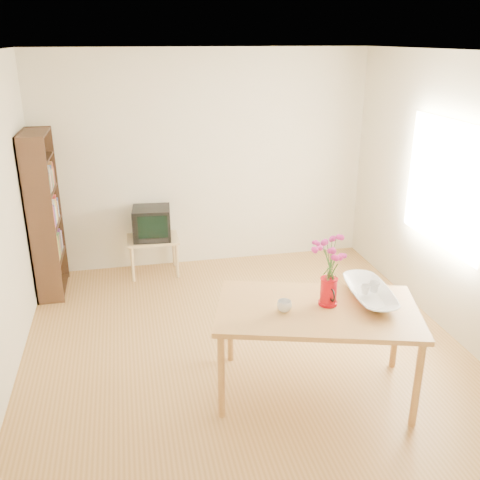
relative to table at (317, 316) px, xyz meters
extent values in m
plane|color=olive|center=(-0.41, 0.62, -0.68)|extent=(4.50, 4.50, 0.00)
plane|color=white|center=(-0.41, 0.62, 1.92)|extent=(4.50, 4.50, 0.00)
plane|color=beige|center=(-0.41, 2.87, 0.62)|extent=(4.00, 0.00, 4.00)
plane|color=beige|center=(-0.41, -1.63, 0.62)|extent=(4.00, 0.00, 4.00)
plane|color=beige|center=(1.59, 0.62, 0.62)|extent=(0.00, 4.50, 4.50)
plane|color=white|center=(1.57, 0.92, 0.72)|extent=(0.00, 1.30, 1.30)
cube|color=#AE763B|center=(0.00, 0.00, 0.05)|extent=(1.73, 1.28, 0.04)
cylinder|color=#AE763B|center=(-0.79, -0.16, -0.32)|extent=(0.06, 0.06, 0.71)
cylinder|color=#AE763B|center=(0.57, -0.57, -0.32)|extent=(0.06, 0.06, 0.71)
cylinder|color=#AE763B|center=(-0.57, 0.57, -0.32)|extent=(0.06, 0.06, 0.71)
cylinder|color=#AE763B|center=(0.79, 0.16, -0.32)|extent=(0.06, 0.06, 0.71)
cube|color=tan|center=(-1.11, 2.59, -0.23)|extent=(0.60, 0.45, 0.03)
cylinder|color=tan|center=(-1.37, 2.40, -0.46)|extent=(0.04, 0.04, 0.43)
cylinder|color=tan|center=(-0.85, 2.40, -0.46)|extent=(0.04, 0.04, 0.43)
cylinder|color=tan|center=(-1.37, 2.77, -0.46)|extent=(0.04, 0.04, 0.43)
cylinder|color=tan|center=(-0.85, 2.77, -0.46)|extent=(0.04, 0.04, 0.43)
cube|color=black|center=(-2.26, 2.03, 0.22)|extent=(0.28, 0.02, 1.80)
cube|color=black|center=(-2.26, 2.71, 0.22)|extent=(0.28, 0.03, 1.80)
cube|color=black|center=(-2.39, 2.37, 0.22)|extent=(0.02, 0.70, 1.80)
cube|color=black|center=(-2.26, 2.37, -0.64)|extent=(0.27, 0.65, 0.02)
cube|color=black|center=(-2.26, 2.37, -0.28)|extent=(0.27, 0.65, 0.02)
cube|color=black|center=(-2.26, 2.37, 0.10)|extent=(0.27, 0.65, 0.02)
cube|color=black|center=(-2.26, 2.37, 0.48)|extent=(0.27, 0.65, 0.02)
cube|color=black|center=(-2.26, 2.37, 0.84)|extent=(0.27, 0.65, 0.02)
cube|color=black|center=(-2.26, 2.37, 1.10)|extent=(0.27, 0.65, 0.02)
cylinder|color=#B80A14|center=(0.10, 0.04, 0.18)|extent=(0.13, 0.13, 0.21)
cylinder|color=#B80A14|center=(0.10, 0.04, 0.08)|extent=(0.15, 0.15, 0.02)
cylinder|color=#B80A14|center=(0.10, 0.04, 0.29)|extent=(0.14, 0.14, 0.01)
cone|color=#B80A14|center=(0.10, -0.02, 0.27)|extent=(0.05, 0.07, 0.06)
torus|color=black|center=(0.09, 0.12, 0.19)|extent=(0.02, 0.10, 0.10)
imported|color=white|center=(-0.27, 0.00, 0.12)|extent=(0.11, 0.11, 0.09)
imported|color=white|center=(0.46, 0.08, 0.30)|extent=(0.53, 0.53, 0.45)
imported|color=white|center=(0.42, 0.08, 0.25)|extent=(0.10, 0.10, 0.06)
imported|color=white|center=(0.51, 0.10, 0.26)|extent=(0.09, 0.09, 0.07)
cube|color=black|center=(-1.11, 2.59, -0.03)|extent=(0.46, 0.43, 0.38)
cube|color=black|center=(-1.11, 2.66, -0.01)|extent=(0.32, 0.24, 0.26)
cube|color=black|center=(-1.11, 2.39, -0.01)|extent=(0.34, 0.04, 0.26)
camera|label=1|loc=(-1.37, -3.45, 2.03)|focal=40.00mm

